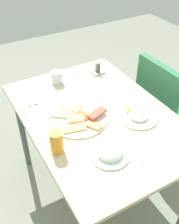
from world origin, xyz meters
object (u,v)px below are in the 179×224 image
(salad_plate_greens, at_px, (109,152))
(soda_can, at_px, (57,142))
(paper_napkin, at_px, (28,98))
(spoon, at_px, (31,97))
(drinking_glass, at_px, (57,77))
(dining_table, at_px, (97,125))
(dining_chair, at_px, (163,107))
(pide_platter, at_px, (78,118))
(fork, at_px, (25,98))
(condiment_caddy, at_px, (97,70))
(salad_plate_rice, at_px, (138,116))

(salad_plate_greens, distance_m, soda_can, 0.27)
(paper_napkin, height_order, spoon, spoon)
(soda_can, height_order, drinking_glass, soda_can)
(paper_napkin, xyz_separation_m, spoon, (0.00, 0.02, 0.00))
(dining_table, height_order, salad_plate_greens, salad_plate_greens)
(dining_chair, relative_size, pide_platter, 2.60)
(drinking_glass, height_order, paper_napkin, drinking_glass)
(soda_can, bearing_deg, drinking_glass, 155.99)
(dining_table, height_order, paper_napkin, paper_napkin)
(pide_platter, height_order, spoon, pide_platter)
(paper_napkin, bearing_deg, fork, -90.00)
(paper_napkin, bearing_deg, spoon, 90.00)
(paper_napkin, xyz_separation_m, condiment_caddy, (-0.06, 0.55, 0.02))
(salad_plate_rice, xyz_separation_m, fork, (-0.50, -0.51, -0.01))
(pide_platter, relative_size, condiment_caddy, 3.69)
(pide_platter, bearing_deg, condiment_caddy, 137.64)
(dining_chair, bearing_deg, paper_napkin, -105.60)
(fork, xyz_separation_m, spoon, (0.00, 0.04, 0.00))
(dining_table, relative_size, pide_platter, 3.39)
(dining_chair, xyz_separation_m, drinking_glass, (-0.34, -0.72, 0.30))
(salad_plate_rice, height_order, spoon, salad_plate_rice)
(fork, height_order, spoon, same)
(pide_platter, height_order, salad_plate_greens, salad_plate_greens)
(pide_platter, height_order, salad_plate_rice, same)
(dining_table, distance_m, salad_plate_rice, 0.26)
(dining_chair, distance_m, drinking_glass, 0.85)
(salad_plate_rice, height_order, soda_can, soda_can)
(soda_can, xyz_separation_m, condiment_caddy, (-0.58, 0.58, -0.04))
(salad_plate_rice, xyz_separation_m, soda_can, (0.01, -0.51, 0.05))
(dining_table, distance_m, paper_napkin, 0.48)
(pide_platter, relative_size, paper_napkin, 2.74)
(fork, bearing_deg, dining_table, 42.83)
(drinking_glass, bearing_deg, condiment_caddy, 86.90)
(dining_chair, height_order, salad_plate_greens, dining_chair)
(pide_platter, height_order, condiment_caddy, condiment_caddy)
(salad_plate_greens, relative_size, soda_can, 1.63)
(salad_plate_greens, distance_m, paper_napkin, 0.70)
(pide_platter, height_order, fork, pide_platter)
(soda_can, relative_size, paper_napkin, 0.97)
(dining_chair, distance_m, salad_plate_rice, 0.59)
(dining_table, height_order, spoon, spoon)
(soda_can, distance_m, paper_napkin, 0.52)
(drinking_glass, distance_m, paper_napkin, 0.25)
(salad_plate_greens, distance_m, spoon, 0.69)
(condiment_caddy, bearing_deg, pide_platter, -42.36)
(paper_napkin, bearing_deg, condiment_caddy, 96.31)
(salad_plate_greens, relative_size, salad_plate_rice, 0.89)
(dining_chair, distance_m, spoon, 1.01)
(spoon, bearing_deg, paper_napkin, -91.17)
(dining_chair, relative_size, salad_plate_rice, 4.03)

